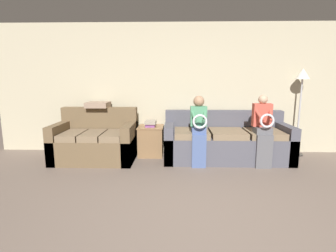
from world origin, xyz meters
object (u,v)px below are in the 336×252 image
at_px(couch_side, 96,142).
at_px(child_right_seated, 263,128).
at_px(book_stack, 150,123).
at_px(floor_lamp, 302,86).
at_px(throw_pillow, 98,105).
at_px(side_shelf, 151,140).
at_px(child_left_seated, 199,127).
at_px(couch_main, 226,142).

height_order(couch_side, child_right_seated, child_right_seated).
bearing_deg(book_stack, floor_lamp, 1.93).
distance_m(book_stack, throw_pillow, 1.07).
xyz_separation_m(child_right_seated, book_stack, (-1.96, 0.58, -0.03)).
bearing_deg(floor_lamp, side_shelf, -178.24).
bearing_deg(throw_pillow, book_stack, -1.19).
bearing_deg(side_shelf, couch_side, -162.82).
bearing_deg(child_right_seated, side_shelf, 163.17).
distance_m(couch_side, child_left_seated, 1.92).
bearing_deg(child_right_seated, couch_main, 144.38).
bearing_deg(child_left_seated, couch_main, 35.52).
distance_m(side_shelf, floor_lamp, 3.05).
bearing_deg(floor_lamp, child_right_seated, -143.01).
height_order(couch_main, child_right_seated, child_right_seated).
relative_size(couch_main, couch_side, 1.57).
xyz_separation_m(child_left_seated, side_shelf, (-0.88, 0.59, -0.38)).
bearing_deg(child_left_seated, couch_side, 171.33).
distance_m(couch_main, throw_pillow, 2.53).
relative_size(book_stack, floor_lamp, 0.17).
bearing_deg(throw_pillow, child_left_seated, -17.70).
relative_size(couch_main, book_stack, 7.87).
height_order(couch_side, book_stack, couch_side).
distance_m(side_shelf, book_stack, 0.34).
bearing_deg(throw_pillow, floor_lamp, 1.12).
bearing_deg(floor_lamp, throw_pillow, -178.88).
height_order(couch_main, throw_pillow, throw_pillow).
height_order(child_right_seated, side_shelf, child_right_seated).
relative_size(child_left_seated, floor_lamp, 0.72).
distance_m(book_stack, floor_lamp, 2.95).
bearing_deg(side_shelf, couch_main, -8.22).
height_order(couch_side, side_shelf, couch_side).
relative_size(child_right_seated, floor_lamp, 0.73).
bearing_deg(floor_lamp, child_left_seated, -161.12).
bearing_deg(couch_side, couch_main, 2.41).
relative_size(child_right_seated, side_shelf, 2.12).
bearing_deg(side_shelf, child_right_seated, -16.83).
bearing_deg(couch_side, child_right_seated, -5.54).
bearing_deg(throw_pillow, couch_side, -85.78).
distance_m(couch_side, side_shelf, 1.04).
distance_m(couch_main, book_stack, 1.47).
bearing_deg(couch_main, couch_side, -177.59).
xyz_separation_m(book_stack, floor_lamp, (2.86, 0.10, 0.71)).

